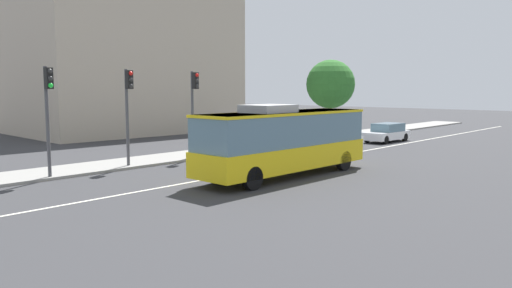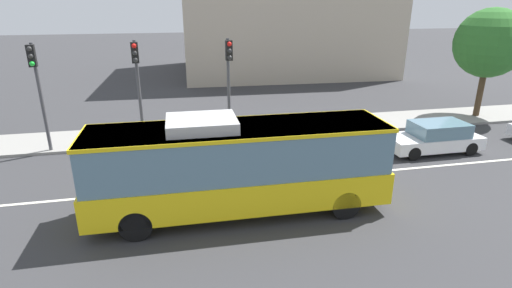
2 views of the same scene
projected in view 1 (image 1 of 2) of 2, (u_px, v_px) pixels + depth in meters
ground_plane at (287, 165)px, 27.10m from camera, size 160.00×160.00×0.00m
sidewalk_kerb at (206, 153)px, 31.56m from camera, size 80.00×3.30×0.14m
lane_centre_line at (287, 165)px, 27.10m from camera, size 76.00×0.16×0.01m
transit_bus at (285, 139)px, 23.41m from camera, size 10.03×2.62×3.46m
sedan_white at (387, 133)px, 38.93m from camera, size 4.56×1.96×1.46m
sedan_white_ahead at (336, 140)px, 33.56m from camera, size 4.51×1.83×1.46m
traffic_light_near_corner at (194, 99)px, 28.83m from camera, size 0.33×0.62×5.20m
traffic_light_mid_block at (48, 103)px, 22.30m from camera, size 0.34×0.62×5.20m
traffic_light_far_corner at (128, 101)px, 25.65m from camera, size 0.33×0.62×5.20m
street_tree_kerbside_left at (330, 84)px, 40.92m from camera, size 4.05×4.05×6.59m
office_block_background at (123, 62)px, 48.44m from camera, size 20.09×15.29×13.60m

